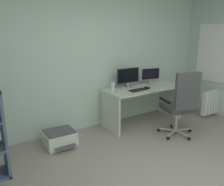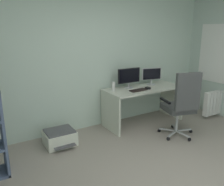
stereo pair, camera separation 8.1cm
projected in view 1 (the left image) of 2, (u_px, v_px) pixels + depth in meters
wall_back at (86, 58)px, 4.25m from camera, size 5.38×0.10×2.64m
window_pane at (223, 54)px, 4.88m from camera, size 0.01×1.15×1.13m
window_frame at (223, 54)px, 4.87m from camera, size 0.02×1.23×1.21m
desk at (143, 96)px, 4.64m from camera, size 1.57×0.66×0.72m
monitor_main at (128, 76)px, 4.49m from camera, size 0.48×0.18×0.38m
monitor_secondary at (150, 75)px, 4.79m from camera, size 0.41×0.18×0.34m
keyboard at (138, 90)px, 4.35m from camera, size 0.35×0.15×0.02m
computer_mouse at (147, 88)px, 4.48m from camera, size 0.06×0.10×0.03m
desktop_speaker at (113, 87)px, 4.29m from camera, size 0.07×0.07×0.17m
office_chair at (181, 102)px, 3.97m from camera, size 0.63×0.64×1.17m
printer at (60, 138)px, 3.80m from camera, size 0.48×0.48×0.25m
radiator at (215, 101)px, 5.09m from camera, size 0.78×0.10×0.50m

